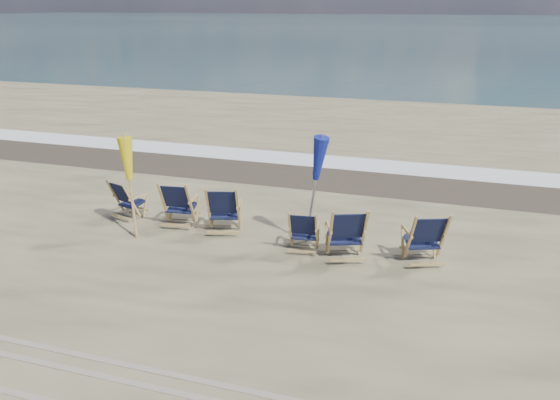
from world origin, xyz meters
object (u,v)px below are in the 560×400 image
(beach_chair_1, at_px, (190,205))
(beach_chair_5, at_px, (444,239))
(beach_chair_2, at_px, (238,210))
(beach_chair_4, at_px, (364,234))
(beach_chair_0, at_px, (131,202))
(umbrella_yellow, at_px, (128,165))
(umbrella_blue, at_px, (314,162))
(beach_chair_3, at_px, (316,233))

(beach_chair_1, relative_size, beach_chair_5, 0.99)
(beach_chair_2, bearing_deg, beach_chair_4, 154.98)
(beach_chair_0, distance_m, beach_chair_1, 1.40)
(beach_chair_2, distance_m, umbrella_yellow, 2.34)
(beach_chair_5, relative_size, umbrella_blue, 0.49)
(umbrella_blue, bearing_deg, beach_chair_0, -179.60)
(beach_chair_5, height_order, umbrella_blue, umbrella_blue)
(beach_chair_0, distance_m, beach_chair_3, 4.25)
(beach_chair_5, bearing_deg, umbrella_blue, -26.11)
(beach_chair_3, height_order, beach_chair_4, beach_chair_4)
(beach_chair_1, height_order, beach_chair_5, beach_chair_5)
(beach_chair_2, bearing_deg, beach_chair_3, 151.38)
(umbrella_yellow, bearing_deg, umbrella_blue, 11.70)
(beach_chair_3, distance_m, beach_chair_4, 0.92)
(umbrella_blue, bearing_deg, beach_chair_5, -4.89)
(beach_chair_3, bearing_deg, beach_chair_2, -20.49)
(umbrella_yellow, bearing_deg, beach_chair_0, 124.75)
(beach_chair_0, xyz_separation_m, umbrella_blue, (4.05, 0.03, 1.24))
(beach_chair_0, height_order, umbrella_blue, umbrella_blue)
(beach_chair_2, bearing_deg, beach_chair_0, -14.45)
(beach_chair_0, bearing_deg, beach_chair_5, -164.62)
(beach_chair_3, relative_size, umbrella_blue, 0.40)
(umbrella_yellow, relative_size, umbrella_blue, 0.93)
(beach_chair_1, xyz_separation_m, beach_chair_2, (1.08, -0.01, 0.01))
(beach_chair_3, height_order, umbrella_blue, umbrella_blue)
(beach_chair_3, distance_m, umbrella_blue, 1.34)
(beach_chair_2, relative_size, umbrella_yellow, 0.53)
(beach_chair_2, relative_size, umbrella_blue, 0.49)
(beach_chair_2, height_order, beach_chair_4, beach_chair_4)
(beach_chair_0, distance_m, umbrella_yellow, 1.38)
(umbrella_blue, bearing_deg, beach_chair_4, -23.45)
(beach_chair_2, distance_m, umbrella_blue, 1.95)
(beach_chair_1, distance_m, beach_chair_2, 1.08)
(beach_chair_0, height_order, umbrella_yellow, umbrella_yellow)
(beach_chair_0, height_order, beach_chair_5, beach_chair_5)
(beach_chair_2, xyz_separation_m, beach_chair_4, (2.66, -0.47, 0.01))
(beach_chair_5, xyz_separation_m, umbrella_blue, (-2.48, 0.21, 1.16))
(beach_chair_0, xyz_separation_m, beach_chair_1, (1.40, 0.03, 0.07))
(beach_chair_3, xyz_separation_m, umbrella_yellow, (-3.74, -0.31, 1.10))
(beach_chair_4, xyz_separation_m, umbrella_blue, (-1.09, 0.47, 1.15))
(beach_chair_2, height_order, umbrella_yellow, umbrella_yellow)
(beach_chair_2, xyz_separation_m, umbrella_yellow, (-1.99, -0.73, 1.00))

